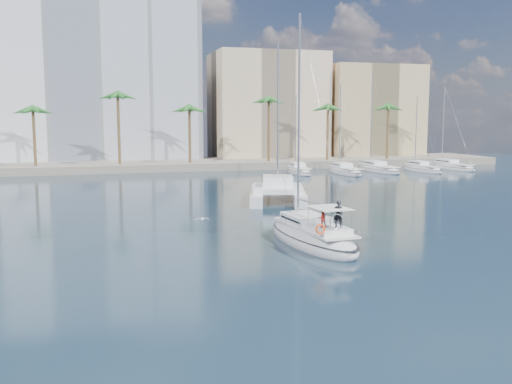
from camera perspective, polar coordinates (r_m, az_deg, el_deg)
name	(u,v)px	position (r m, az deg, el deg)	size (l,w,h in m)	color
ground	(254,256)	(34.64, -0.18, -6.38)	(160.00, 160.00, 0.00)	black
quay	(154,165)	(94.15, -10.21, 2.66)	(120.00, 14.00, 1.20)	gray
building_modern	(75,84)	(105.60, -17.63, 10.21)	(42.00, 16.00, 28.00)	silver
building_beige	(267,108)	(107.02, 1.11, 8.37)	(20.00, 14.00, 20.00)	beige
building_tan_right	(370,114)	(112.63, 11.29, 7.68)	(18.00, 12.00, 18.00)	tan
palm_centre	(155,104)	(89.88, -10.10, 8.61)	(3.60, 3.60, 12.30)	brown
palm_right	(357,106)	(99.24, 10.05, 8.49)	(3.60, 3.60, 12.30)	brown
main_sloop	(312,237)	(37.80, 5.65, -4.46)	(4.34, 10.98, 15.92)	silver
catamaran	(278,190)	(56.99, 2.19, 0.22)	(8.22, 11.78, 15.74)	silver
seagull	(202,219)	(41.19, -5.41, -2.70)	(1.15, 0.50, 0.21)	silver
moored_yacht_a	(299,174)	(84.95, 4.31, 1.84)	(2.72, 9.35, 11.90)	silver
moored_yacht_b	(345,174)	(85.57, 8.86, 1.81)	(3.14, 10.78, 13.72)	silver
moored_yacht_c	(378,171)	(90.22, 12.09, 2.02)	(3.55, 12.21, 15.54)	silver
moored_yacht_d	(422,172)	(91.74, 16.27, 1.97)	(2.72, 9.35, 11.90)	silver
moored_yacht_e	(451,169)	(96.96, 18.91, 2.15)	(3.14, 10.78, 13.72)	silver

